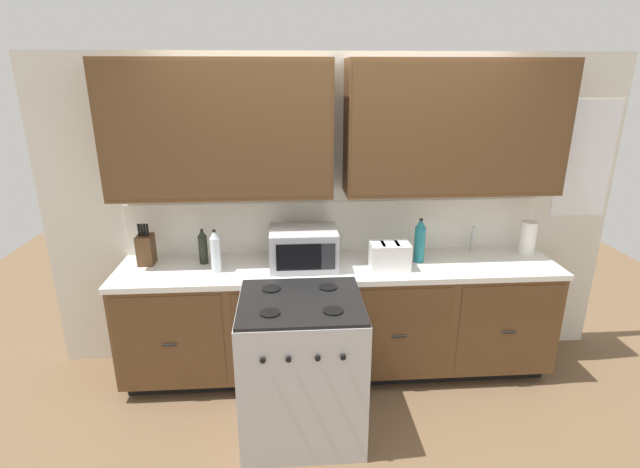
{
  "coord_description": "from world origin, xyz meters",
  "views": [
    {
      "loc": [
        -0.37,
        -2.93,
        2.24
      ],
      "look_at": [
        -0.14,
        0.27,
        1.15
      ],
      "focal_mm": 26.86,
      "sensor_mm": 36.0,
      "label": 1
    }
  ],
  "objects_px": {
    "knife_block": "(146,249)",
    "paper_towel_roll": "(528,238)",
    "bottle_dark": "(203,247)",
    "bottle_teal": "(420,241)",
    "bottle_clear": "(215,251)",
    "stove_range": "(302,367)",
    "toaster": "(390,256)",
    "microwave": "(304,248)"
  },
  "relations": [
    {
      "from": "microwave",
      "to": "bottle_teal",
      "type": "height_order",
      "value": "bottle_teal"
    },
    {
      "from": "paper_towel_roll",
      "to": "bottle_dark",
      "type": "height_order",
      "value": "bottle_dark"
    },
    {
      "from": "paper_towel_roll",
      "to": "bottle_clear",
      "type": "bearing_deg",
      "value": -175.7
    },
    {
      "from": "paper_towel_roll",
      "to": "bottle_clear",
      "type": "height_order",
      "value": "bottle_clear"
    },
    {
      "from": "stove_range",
      "to": "toaster",
      "type": "bearing_deg",
      "value": 39.31
    },
    {
      "from": "paper_towel_roll",
      "to": "stove_range",
      "type": "bearing_deg",
      "value": -157.17
    },
    {
      "from": "knife_block",
      "to": "bottle_clear",
      "type": "xyz_separation_m",
      "value": [
        0.53,
        -0.18,
        0.04
      ]
    },
    {
      "from": "knife_block",
      "to": "stove_range",
      "type": "bearing_deg",
      "value": -34.06
    },
    {
      "from": "microwave",
      "to": "knife_block",
      "type": "bearing_deg",
      "value": 173.72
    },
    {
      "from": "stove_range",
      "to": "bottle_clear",
      "type": "xyz_separation_m",
      "value": [
        -0.58,
        0.57,
        0.58
      ]
    },
    {
      "from": "microwave",
      "to": "toaster",
      "type": "relative_size",
      "value": 1.71
    },
    {
      "from": "bottle_teal",
      "to": "knife_block",
      "type": "bearing_deg",
      "value": 177.32
    },
    {
      "from": "knife_block",
      "to": "microwave",
      "type": "bearing_deg",
      "value": -6.28
    },
    {
      "from": "toaster",
      "to": "bottle_dark",
      "type": "relative_size",
      "value": 1.06
    },
    {
      "from": "stove_range",
      "to": "bottle_teal",
      "type": "xyz_separation_m",
      "value": [
        0.9,
        0.65,
        0.6
      ]
    },
    {
      "from": "bottle_teal",
      "to": "bottle_clear",
      "type": "bearing_deg",
      "value": -176.77
    },
    {
      "from": "bottle_clear",
      "to": "toaster",
      "type": "bearing_deg",
      "value": -1.65
    },
    {
      "from": "stove_range",
      "to": "bottle_clear",
      "type": "distance_m",
      "value": 1.0
    },
    {
      "from": "bottle_clear",
      "to": "stove_range",
      "type": "bearing_deg",
      "value": -44.63
    },
    {
      "from": "stove_range",
      "to": "toaster",
      "type": "relative_size",
      "value": 3.39
    },
    {
      "from": "stove_range",
      "to": "knife_block",
      "type": "xyz_separation_m",
      "value": [
        -1.1,
        0.75,
        0.55
      ]
    },
    {
      "from": "toaster",
      "to": "bottle_clear",
      "type": "relative_size",
      "value": 0.9
    },
    {
      "from": "paper_towel_roll",
      "to": "bottle_clear",
      "type": "xyz_separation_m",
      "value": [
        -2.35,
        -0.18,
        0.02
      ]
    },
    {
      "from": "microwave",
      "to": "toaster",
      "type": "bearing_deg",
      "value": -8.04
    },
    {
      "from": "toaster",
      "to": "stove_range",
      "type": "bearing_deg",
      "value": -140.69
    },
    {
      "from": "microwave",
      "to": "bottle_teal",
      "type": "distance_m",
      "value": 0.86
    },
    {
      "from": "bottle_dark",
      "to": "paper_towel_roll",
      "type": "bearing_deg",
      "value": 0.36
    },
    {
      "from": "bottle_teal",
      "to": "microwave",
      "type": "bearing_deg",
      "value": -177.83
    },
    {
      "from": "microwave",
      "to": "knife_block",
      "type": "distance_m",
      "value": 1.15
    },
    {
      "from": "toaster",
      "to": "paper_towel_roll",
      "type": "relative_size",
      "value": 1.08
    },
    {
      "from": "toaster",
      "to": "bottle_dark",
      "type": "height_order",
      "value": "bottle_dark"
    },
    {
      "from": "toaster",
      "to": "paper_towel_roll",
      "type": "distance_m",
      "value": 1.14
    },
    {
      "from": "toaster",
      "to": "knife_block",
      "type": "height_order",
      "value": "knife_block"
    },
    {
      "from": "stove_range",
      "to": "microwave",
      "type": "distance_m",
      "value": 0.85
    },
    {
      "from": "microwave",
      "to": "bottle_clear",
      "type": "bearing_deg",
      "value": -175.3
    },
    {
      "from": "bottle_clear",
      "to": "bottle_teal",
      "type": "relative_size",
      "value": 0.93
    },
    {
      "from": "bottle_dark",
      "to": "microwave",
      "type": "bearing_deg",
      "value": -8.57
    },
    {
      "from": "stove_range",
      "to": "toaster",
      "type": "xyz_separation_m",
      "value": [
        0.65,
        0.53,
        0.53
      ]
    },
    {
      "from": "microwave",
      "to": "bottle_clear",
      "type": "xyz_separation_m",
      "value": [
        -0.62,
        -0.05,
        0.01
      ]
    },
    {
      "from": "toaster",
      "to": "bottle_clear",
      "type": "bearing_deg",
      "value": 178.35
    },
    {
      "from": "paper_towel_roll",
      "to": "bottle_dark",
      "type": "relative_size",
      "value": 0.99
    },
    {
      "from": "knife_block",
      "to": "paper_towel_roll",
      "type": "height_order",
      "value": "knife_block"
    }
  ]
}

